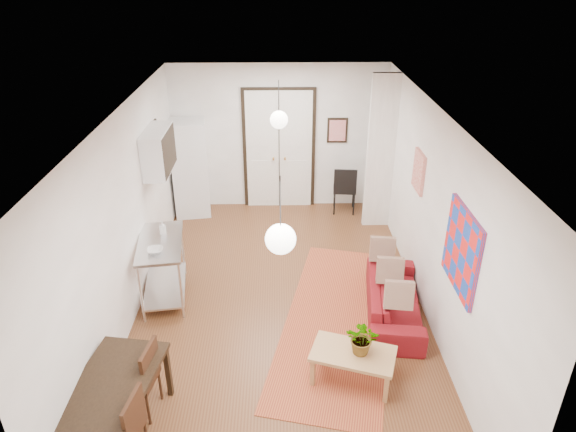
{
  "coord_description": "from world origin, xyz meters",
  "views": [
    {
      "loc": [
        -0.01,
        -6.26,
        4.66
      ],
      "look_at": [
        0.12,
        0.46,
        1.25
      ],
      "focal_mm": 32.0,
      "sensor_mm": 36.0,
      "label": 1
    }
  ],
  "objects_px": {
    "sofa": "(394,299)",
    "dining_chair_near": "(136,368)",
    "fridge": "(190,168)",
    "dining_chair_far": "(119,418)",
    "black_side_chair": "(344,183)",
    "coffee_table": "(353,356)",
    "kitchen_counter": "(162,261)",
    "dining_table": "(112,389)"
  },
  "relations": [
    {
      "from": "sofa",
      "to": "dining_chair_near",
      "type": "height_order",
      "value": "dining_chair_near"
    },
    {
      "from": "fridge",
      "to": "dining_chair_far",
      "type": "distance_m",
      "value": 5.74
    },
    {
      "from": "sofa",
      "to": "dining_chair_far",
      "type": "distance_m",
      "value": 4.0
    },
    {
      "from": "dining_chair_near",
      "to": "black_side_chair",
      "type": "xyz_separation_m",
      "value": [
        2.94,
        5.12,
        0.03
      ]
    },
    {
      "from": "coffee_table",
      "to": "dining_chair_far",
      "type": "distance_m",
      "value": 2.69
    },
    {
      "from": "sofa",
      "to": "coffee_table",
      "type": "bearing_deg",
      "value": 156.8
    },
    {
      "from": "fridge",
      "to": "dining_chair_near",
      "type": "distance_m",
      "value": 5.04
    },
    {
      "from": "coffee_table",
      "to": "fridge",
      "type": "bearing_deg",
      "value": 118.95
    },
    {
      "from": "sofa",
      "to": "dining_chair_near",
      "type": "distance_m",
      "value": 3.64
    },
    {
      "from": "sofa",
      "to": "dining_chair_far",
      "type": "relative_size",
      "value": 1.99
    },
    {
      "from": "sofa",
      "to": "coffee_table",
      "type": "height_order",
      "value": "sofa"
    },
    {
      "from": "black_side_chair",
      "to": "sofa",
      "type": "bearing_deg",
      "value": 100.95
    },
    {
      "from": "dining_chair_near",
      "to": "dining_chair_far",
      "type": "relative_size",
      "value": 1.0
    },
    {
      "from": "kitchen_counter",
      "to": "black_side_chair",
      "type": "bearing_deg",
      "value": 36.42
    },
    {
      "from": "coffee_table",
      "to": "kitchen_counter",
      "type": "bearing_deg",
      "value": 145.33
    },
    {
      "from": "fridge",
      "to": "dining_table",
      "type": "xyz_separation_m",
      "value": [
        -0.01,
        -5.46,
        -0.28
      ]
    },
    {
      "from": "dining_table",
      "to": "dining_chair_far",
      "type": "xyz_separation_m",
      "value": [
        0.12,
        -0.26,
        -0.13
      ]
    },
    {
      "from": "coffee_table",
      "to": "dining_chair_near",
      "type": "xyz_separation_m",
      "value": [
        -2.49,
        -0.31,
        0.16
      ]
    },
    {
      "from": "coffee_table",
      "to": "dining_table",
      "type": "distance_m",
      "value": 2.73
    },
    {
      "from": "sofa",
      "to": "coffee_table",
      "type": "xyz_separation_m",
      "value": [
        -0.77,
        -1.29,
        0.11
      ]
    },
    {
      "from": "dining_table",
      "to": "dining_chair_near",
      "type": "height_order",
      "value": "dining_chair_near"
    },
    {
      "from": "dining_chair_far",
      "to": "fridge",
      "type": "bearing_deg",
      "value": -169.94
    },
    {
      "from": "dining_table",
      "to": "sofa",
      "type": "bearing_deg",
      "value": 31.16
    },
    {
      "from": "fridge",
      "to": "sofa",
      "type": "bearing_deg",
      "value": -53.43
    },
    {
      "from": "sofa",
      "to": "dining_table",
      "type": "height_order",
      "value": "dining_table"
    },
    {
      "from": "sofa",
      "to": "dining_chair_far",
      "type": "bearing_deg",
      "value": 132.8
    },
    {
      "from": "kitchen_counter",
      "to": "black_side_chair",
      "type": "xyz_separation_m",
      "value": [
        3.06,
        3.0,
        -0.06
      ]
    },
    {
      "from": "black_side_chair",
      "to": "kitchen_counter",
      "type": "bearing_deg",
      "value": 50.19
    },
    {
      "from": "sofa",
      "to": "dining_chair_near",
      "type": "bearing_deg",
      "value": 123.73
    },
    {
      "from": "coffee_table",
      "to": "kitchen_counter",
      "type": "height_order",
      "value": "kitchen_counter"
    },
    {
      "from": "dining_chair_near",
      "to": "black_side_chair",
      "type": "bearing_deg",
      "value": 159.05
    },
    {
      "from": "coffee_table",
      "to": "fridge",
      "type": "relative_size",
      "value": 0.58
    },
    {
      "from": "dining_chair_far",
      "to": "dining_table",
      "type": "bearing_deg",
      "value": -146.09
    },
    {
      "from": "coffee_table",
      "to": "dining_table",
      "type": "height_order",
      "value": "dining_table"
    },
    {
      "from": "kitchen_counter",
      "to": "fridge",
      "type": "distance_m",
      "value": 2.92
    },
    {
      "from": "kitchen_counter",
      "to": "dining_chair_near",
      "type": "distance_m",
      "value": 2.12
    },
    {
      "from": "fridge",
      "to": "dining_chair_near",
      "type": "xyz_separation_m",
      "value": [
        0.11,
        -5.02,
        -0.41
      ]
    },
    {
      "from": "dining_chair_far",
      "to": "coffee_table",
      "type": "bearing_deg",
      "value": 121.04
    },
    {
      "from": "dining_chair_far",
      "to": "kitchen_counter",
      "type": "bearing_deg",
      "value": -168.64
    },
    {
      "from": "kitchen_counter",
      "to": "dining_table",
      "type": "distance_m",
      "value": 2.56
    },
    {
      "from": "dining_chair_far",
      "to": "black_side_chair",
      "type": "distance_m",
      "value": 6.52
    },
    {
      "from": "dining_chair_near",
      "to": "black_side_chair",
      "type": "height_order",
      "value": "black_side_chair"
    }
  ]
}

